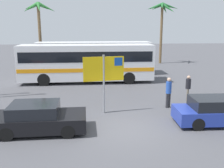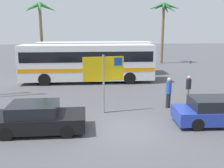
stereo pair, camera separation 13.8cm
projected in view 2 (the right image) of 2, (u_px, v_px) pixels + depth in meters
ground at (124, 130)px, 11.70m from camera, size 120.00×120.00×0.00m
bus_front_coach at (88, 61)px, 21.52m from camera, size 11.10×2.59×3.17m
bus_rear_coach at (95, 56)px, 25.18m from camera, size 11.10×2.59×3.17m
ferry_sign at (104, 71)px, 13.52m from camera, size 2.19×0.37×3.20m
car_blue at (217, 112)px, 12.26m from camera, size 4.30×1.86×1.32m
car_black at (38, 118)px, 11.41m from camera, size 4.06×1.93×1.32m
pedestrian_crossing_lot at (169, 90)px, 14.70m from camera, size 0.32×0.32×1.78m
pedestrian_by_bus at (188, 86)px, 16.07m from camera, size 0.32×0.32×1.64m
palm_tree_seaside at (163, 13)px, 31.71m from camera, size 4.06×4.09×7.58m
palm_tree_inland at (40, 16)px, 27.24m from camera, size 3.62×3.63×7.23m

